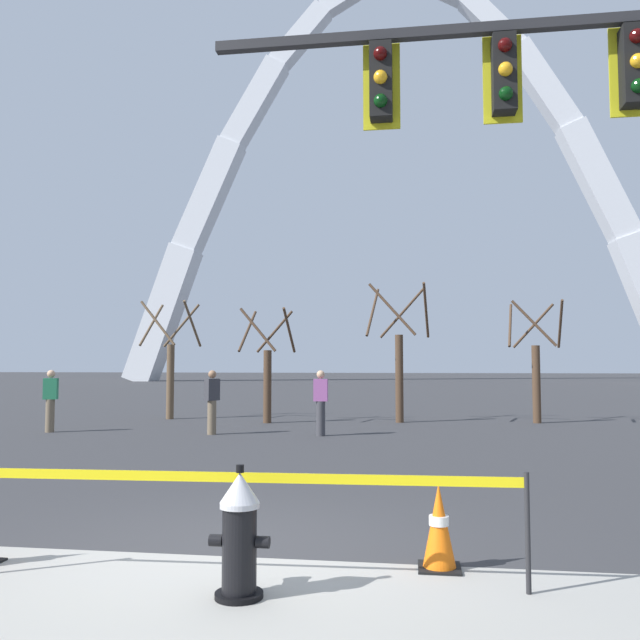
% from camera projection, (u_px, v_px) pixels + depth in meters
% --- Properties ---
extents(ground_plane, '(240.00, 240.00, 0.00)m').
position_uv_depth(ground_plane, '(230.00, 552.00, 6.07)').
color(ground_plane, '#333335').
extents(fire_hydrant, '(0.46, 0.48, 0.99)m').
position_uv_depth(fire_hydrant, '(240.00, 535.00, 4.89)').
color(fire_hydrant, black).
rests_on(fire_hydrant, ground).
extents(caution_tape_barrier, '(4.43, 0.22, 0.92)m').
position_uv_depth(caution_tape_barrier, '(245.00, 506.00, 5.20)').
color(caution_tape_barrier, '#232326').
rests_on(caution_tape_barrier, ground).
extents(traffic_cone_by_hydrant, '(0.36, 0.36, 0.73)m').
position_uv_depth(traffic_cone_by_hydrant, '(439.00, 527.00, 5.56)').
color(traffic_cone_by_hydrant, black).
rests_on(traffic_cone_by_hydrant, ground).
extents(monument_arch, '(54.73, 2.83, 41.55)m').
position_uv_depth(monument_arch, '(395.00, 194.00, 63.78)').
color(monument_arch, silver).
rests_on(monument_arch, ground).
extents(tree_far_left, '(1.73, 1.74, 3.73)m').
position_uv_depth(tree_far_left, '(170.00, 367.00, 20.79)').
color(tree_far_left, brown).
rests_on(tree_far_left, ground).
extents(tree_left_mid, '(1.58, 1.59, 3.39)m').
position_uv_depth(tree_left_mid, '(267.00, 372.00, 19.39)').
color(tree_left_mid, '#473323').
rests_on(tree_left_mid, ground).
extents(tree_center_left, '(1.90, 1.91, 4.13)m').
position_uv_depth(tree_center_left, '(399.00, 361.00, 19.59)').
color(tree_center_left, '#473323').
rests_on(tree_center_left, ground).
extents(tree_center_right, '(1.68, 1.69, 3.61)m').
position_uv_depth(tree_center_right, '(536.00, 369.00, 19.36)').
color(tree_center_right, '#473323').
rests_on(tree_center_right, ground).
extents(pedestrian_walking_left, '(0.37, 0.39, 1.59)m').
position_uv_depth(pedestrian_walking_left, '(212.00, 401.00, 16.19)').
color(pedestrian_walking_left, brown).
rests_on(pedestrian_walking_left, ground).
extents(pedestrian_standing_center, '(0.35, 0.22, 1.59)m').
position_uv_depth(pedestrian_standing_center, '(321.00, 402.00, 15.88)').
color(pedestrian_standing_center, '#38383D').
rests_on(pedestrian_standing_center, ground).
extents(pedestrian_walking_right, '(0.38, 0.29, 1.59)m').
position_uv_depth(pedestrian_walking_right, '(50.00, 400.00, 16.72)').
color(pedestrian_walking_right, brown).
rests_on(pedestrian_walking_right, ground).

